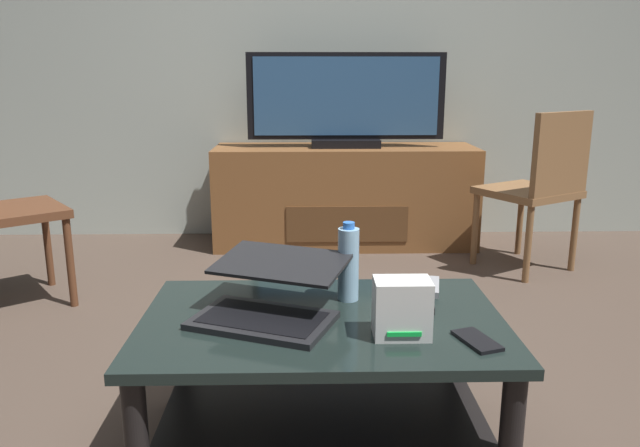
# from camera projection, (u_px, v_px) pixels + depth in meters

# --- Properties ---
(ground_plane) EXTENTS (7.68, 7.68, 0.00)m
(ground_plane) POSITION_uv_depth(u_px,v_px,m) (322.00, 392.00, 2.15)
(ground_plane) COLOR #4C3D33
(back_wall) EXTENTS (6.40, 0.12, 2.80)m
(back_wall) POSITION_uv_depth(u_px,v_px,m) (313.00, 22.00, 3.98)
(back_wall) COLOR #A8B2A8
(back_wall) RESTS_ON ground
(coffee_table) EXTENTS (1.02, 0.65, 0.42)m
(coffee_table) POSITION_uv_depth(u_px,v_px,m) (322.00, 359.00, 1.77)
(coffee_table) COLOR black
(coffee_table) RESTS_ON ground
(media_cabinet) EXTENTS (1.64, 0.50, 0.63)m
(media_cabinet) POSITION_uv_depth(u_px,v_px,m) (345.00, 196.00, 3.94)
(media_cabinet) COLOR brown
(media_cabinet) RESTS_ON ground
(television) EXTENTS (1.22, 0.20, 0.57)m
(television) POSITION_uv_depth(u_px,v_px,m) (346.00, 102.00, 3.77)
(television) COLOR black
(television) RESTS_ON media_cabinet
(dining_chair) EXTENTS (0.60, 0.60, 0.89)m
(dining_chair) POSITION_uv_depth(u_px,v_px,m) (540.00, 183.00, 3.34)
(dining_chair) COLOR brown
(dining_chair) RESTS_ON ground
(laptop) EXTENTS (0.48, 0.48, 0.16)m
(laptop) POSITION_uv_depth(u_px,v_px,m) (270.00, 296.00, 1.73)
(laptop) COLOR black
(laptop) RESTS_ON coffee_table
(router_box) EXTENTS (0.15, 0.10, 0.16)m
(router_box) POSITION_uv_depth(u_px,v_px,m) (402.00, 308.00, 1.60)
(router_box) COLOR white
(router_box) RESTS_ON coffee_table
(water_bottle_near) EXTENTS (0.06, 0.06, 0.24)m
(water_bottle_near) POSITION_uv_depth(u_px,v_px,m) (348.00, 263.00, 1.85)
(water_bottle_near) COLOR #99C6E5
(water_bottle_near) RESTS_ON coffee_table
(cell_phone) EXTENTS (0.11, 0.16, 0.01)m
(cell_phone) POSITION_uv_depth(u_px,v_px,m) (477.00, 340.00, 1.58)
(cell_phone) COLOR black
(cell_phone) RESTS_ON coffee_table
(tv_remote) EXTENTS (0.08, 0.17, 0.02)m
(tv_remote) POSITION_uv_depth(u_px,v_px,m) (432.00, 287.00, 1.95)
(tv_remote) COLOR #99999E
(tv_remote) RESTS_ON coffee_table
(soundbar_remote) EXTENTS (0.04, 0.16, 0.02)m
(soundbar_remote) POSITION_uv_depth(u_px,v_px,m) (422.00, 301.00, 1.83)
(soundbar_remote) COLOR black
(soundbar_remote) RESTS_ON coffee_table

